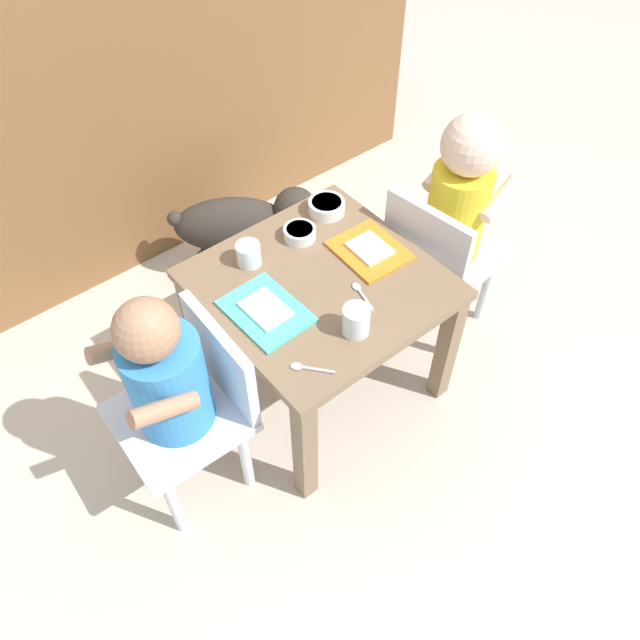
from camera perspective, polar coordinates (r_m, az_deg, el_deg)
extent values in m
plane|color=beige|center=(1.87, 0.00, -5.50)|extent=(7.00, 7.00, 0.00)
cube|color=brown|center=(2.19, -17.44, 19.41)|extent=(2.07, 0.40, 1.02)
cube|color=#7A6047|center=(1.55, 0.00, 3.26)|extent=(0.55, 0.54, 0.03)
cube|color=#7A6047|center=(1.52, -1.38, -11.70)|extent=(0.04, 0.04, 0.40)
cube|color=#7A6047|center=(1.73, 11.42, -2.46)|extent=(0.04, 0.04, 0.40)
cube|color=#7A6047|center=(1.77, -11.15, -0.81)|extent=(0.04, 0.04, 0.40)
cube|color=#7A6047|center=(1.94, 1.06, 6.18)|extent=(0.04, 0.04, 0.40)
cube|color=silver|center=(1.50, -12.63, -8.61)|extent=(0.29, 0.29, 0.02)
cube|color=silver|center=(1.43, -8.99, -3.52)|extent=(0.03, 0.27, 0.22)
cylinder|color=#388CD8|center=(1.39, -13.56, -5.62)|extent=(0.17, 0.17, 0.25)
sphere|color=#A87A5B|center=(1.24, -15.48, -0.89)|extent=(0.13, 0.13, 0.13)
cylinder|color=silver|center=(1.67, -16.47, -10.59)|extent=(0.03, 0.03, 0.28)
cylinder|color=silver|center=(1.57, -13.14, -15.81)|extent=(0.03, 0.03, 0.28)
cylinder|color=silver|center=(1.69, -10.51, -7.26)|extent=(0.03, 0.03, 0.28)
cylinder|color=silver|center=(1.59, -6.79, -12.10)|extent=(0.03, 0.03, 0.28)
cylinder|color=#A87A5B|center=(1.39, -17.63, -2.47)|extent=(0.15, 0.04, 0.09)
cylinder|color=#A87A5B|center=(1.28, -13.95, -7.86)|extent=(0.15, 0.04, 0.09)
cube|color=silver|center=(1.86, 11.50, 6.08)|extent=(0.31, 0.31, 0.02)
cube|color=silver|center=(1.69, 9.57, 6.91)|extent=(0.06, 0.27, 0.22)
cylinder|color=yellow|center=(1.76, 12.22, 9.49)|extent=(0.16, 0.16, 0.27)
sphere|color=beige|center=(1.65, 13.62, 15.13)|extent=(0.16, 0.16, 0.16)
cylinder|color=silver|center=(1.99, 14.85, 2.96)|extent=(0.03, 0.03, 0.28)
cylinder|color=silver|center=(2.06, 10.29, 5.81)|extent=(0.03, 0.03, 0.28)
cylinder|color=silver|center=(1.87, 11.47, -0.20)|extent=(0.03, 0.03, 0.28)
cylinder|color=silver|center=(1.93, 6.74, 2.92)|extent=(0.03, 0.03, 0.28)
cylinder|color=beige|center=(1.73, 16.01, 10.48)|extent=(0.15, 0.06, 0.09)
cylinder|color=beige|center=(1.79, 11.12, 13.20)|extent=(0.15, 0.06, 0.09)
ellipsoid|color=#332D28|center=(2.05, -8.08, 8.59)|extent=(0.38, 0.33, 0.18)
sphere|color=#332D28|center=(2.02, -2.25, 10.03)|extent=(0.14, 0.14, 0.14)
sphere|color=black|center=(2.03, -0.85, 10.02)|extent=(0.06, 0.06, 0.06)
torus|color=green|center=(2.03, -3.32, 9.65)|extent=(0.09, 0.11, 0.12)
sphere|color=#332D28|center=(2.05, -13.01, 8.94)|extent=(0.05, 0.05, 0.05)
cylinder|color=#332D28|center=(2.11, -4.98, 5.11)|extent=(0.04, 0.04, 0.13)
cylinder|color=#332D28|center=(2.18, -5.07, 6.76)|extent=(0.04, 0.04, 0.13)
cylinder|color=#332D28|center=(2.12, -10.33, 4.68)|extent=(0.04, 0.04, 0.13)
cylinder|color=#332D28|center=(2.19, -10.28, 6.34)|extent=(0.04, 0.04, 0.13)
cube|color=#4CC6BC|center=(1.48, -4.91, 0.78)|extent=(0.16, 0.21, 0.01)
cube|color=white|center=(1.47, -4.93, 0.99)|extent=(0.09, 0.12, 0.01)
cube|color=orange|center=(1.62, 4.53, 6.29)|extent=(0.16, 0.19, 0.01)
cube|color=white|center=(1.61, 4.55, 6.49)|extent=(0.09, 0.11, 0.01)
cylinder|color=white|center=(1.41, 3.29, -0.05)|extent=(0.06, 0.06, 0.07)
cylinder|color=silver|center=(1.43, 3.26, -0.53)|extent=(0.05, 0.05, 0.04)
cylinder|color=white|center=(1.58, -6.49, 5.96)|extent=(0.06, 0.06, 0.06)
cylinder|color=silver|center=(1.59, -6.44, 5.53)|extent=(0.05, 0.05, 0.03)
cylinder|color=white|center=(1.65, -1.85, 7.88)|extent=(0.08, 0.08, 0.03)
cylinder|color=#4C8C33|center=(1.64, -1.86, 8.21)|extent=(0.07, 0.07, 0.01)
cylinder|color=white|center=(1.73, 0.60, 10.23)|extent=(0.10, 0.10, 0.04)
cylinder|color=#4C8C33|center=(1.72, 0.60, 10.61)|extent=(0.08, 0.08, 0.01)
cylinder|color=silver|center=(1.50, 4.16, 1.85)|extent=(0.02, 0.07, 0.01)
ellipsoid|color=silver|center=(1.53, 3.32, 3.04)|extent=(0.03, 0.03, 0.01)
cylinder|color=silver|center=(1.37, -0.19, -4.51)|extent=(0.05, 0.06, 0.01)
ellipsoid|color=silver|center=(1.37, -2.14, -4.20)|extent=(0.03, 0.03, 0.01)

